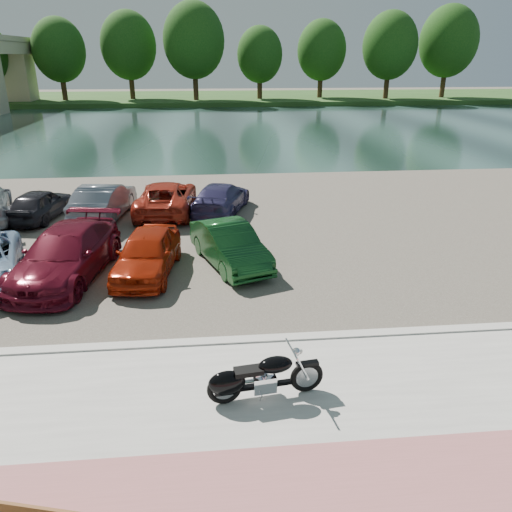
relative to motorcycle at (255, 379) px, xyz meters
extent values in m
plane|color=#595447|center=(0.91, 0.17, -0.56)|extent=(200.00, 200.00, 0.00)
cube|color=#A5A39B|center=(0.91, -0.83, -0.51)|extent=(60.00, 6.00, 0.10)
cube|color=#A35C5C|center=(0.91, -2.33, -0.46)|extent=(60.00, 2.00, 0.01)
cube|color=#A5A39B|center=(0.91, 2.17, -0.49)|extent=(60.00, 0.30, 0.14)
cube|color=#48443A|center=(0.91, 11.17, -0.54)|extent=(60.00, 18.00, 0.04)
cube|color=black|center=(0.91, 40.17, -0.56)|extent=(120.00, 40.00, 0.00)
cube|color=#1F4518|center=(0.91, 72.17, -0.26)|extent=(120.00, 24.00, 0.60)
cube|color=tan|center=(-27.09, 66.17, 3.04)|extent=(6.00, 4.00, 7.20)
cylinder|color=#392414|center=(-20.09, 66.17, 2.51)|extent=(0.70, 0.70, 4.95)
ellipsoid|color=#133A10|center=(-20.09, 66.17, 6.47)|extent=(6.93, 6.93, 8.32)
cylinder|color=#392414|center=(-11.09, 67.57, 2.74)|extent=(0.70, 0.70, 5.40)
ellipsoid|color=#133A10|center=(-11.09, 67.57, 7.06)|extent=(7.56, 7.56, 9.07)
cylinder|color=#392414|center=(-2.09, 64.77, 2.96)|extent=(0.70, 0.70, 5.85)
ellipsoid|color=#133A10|center=(-2.09, 64.77, 7.64)|extent=(8.19, 8.19, 9.83)
cylinder|color=#392414|center=(6.91, 66.17, 2.29)|extent=(0.70, 0.70, 4.50)
ellipsoid|color=#133A10|center=(6.91, 66.17, 5.89)|extent=(6.30, 6.30, 7.56)
cylinder|color=#392414|center=(15.91, 67.57, 2.51)|extent=(0.70, 0.70, 4.95)
ellipsoid|color=#133A10|center=(15.91, 67.57, 6.47)|extent=(6.93, 6.93, 8.32)
cylinder|color=#392414|center=(24.91, 64.77, 2.74)|extent=(0.70, 0.70, 5.40)
ellipsoid|color=#133A10|center=(24.91, 64.77, 7.06)|extent=(7.56, 7.56, 9.07)
cylinder|color=#392414|center=(33.91, 66.17, 2.96)|extent=(0.70, 0.70, 5.85)
ellipsoid|color=#133A10|center=(33.91, 66.17, 7.64)|extent=(8.19, 8.19, 9.83)
torus|color=black|center=(1.04, 0.13, -0.12)|extent=(0.69, 0.21, 0.68)
torus|color=black|center=(-0.60, -0.09, -0.12)|extent=(0.69, 0.21, 0.68)
cylinder|color=#B2B2B7|center=(1.04, 0.13, -0.12)|extent=(0.46, 0.12, 0.46)
cylinder|color=#B2B2B7|center=(-0.60, -0.09, -0.12)|extent=(0.46, 0.12, 0.46)
cylinder|color=silver|center=(0.91, 0.02, 0.18)|extent=(0.33, 0.09, 0.63)
cylinder|color=silver|center=(0.88, 0.22, 0.18)|extent=(0.33, 0.09, 0.63)
cylinder|color=silver|center=(0.71, 0.09, 0.57)|extent=(0.14, 0.75, 0.04)
sphere|color=silver|center=(0.81, 0.10, 0.49)|extent=(0.18, 0.18, 0.16)
sphere|color=silver|center=(0.88, 0.11, 0.49)|extent=(0.12, 0.12, 0.11)
cube|color=black|center=(1.04, 0.13, 0.19)|extent=(0.46, 0.20, 0.06)
cube|color=black|center=(0.22, 0.02, -0.18)|extent=(1.20, 0.26, 0.08)
cube|color=silver|center=(0.17, 0.02, -0.11)|extent=(0.49, 0.38, 0.34)
cylinder|color=silver|center=(0.27, 0.03, 0.09)|extent=(0.27, 0.21, 0.27)
cylinder|color=silver|center=(0.07, 0.00, 0.09)|extent=(0.27, 0.21, 0.27)
ellipsoid|color=black|center=(0.40, 0.05, 0.26)|extent=(0.72, 0.45, 0.32)
cube|color=black|center=(-0.13, -0.02, 0.20)|extent=(0.58, 0.35, 0.10)
ellipsoid|color=black|center=(-0.55, -0.08, 0.00)|extent=(0.77, 0.43, 0.50)
cube|color=black|center=(-0.60, -0.09, -0.07)|extent=(0.42, 0.23, 0.30)
cylinder|color=silver|center=(-0.15, 0.13, -0.24)|extent=(1.10, 0.24, 0.09)
cylinder|color=silver|center=(-0.15, 0.13, -0.16)|extent=(1.10, 0.24, 0.09)
cylinder|color=#B2B2B7|center=(0.09, -0.17, -0.33)|extent=(0.04, 0.14, 0.22)
imported|color=#570C1B|center=(-5.10, 6.41, 0.23)|extent=(2.93, 5.47, 1.51)
imported|color=#A6230B|center=(-2.72, 6.47, 0.16)|extent=(2.10, 4.18, 1.37)
imported|color=#113E18|center=(-0.16, 6.97, 0.14)|extent=(2.67, 4.28, 1.33)
imported|color=black|center=(-7.71, 12.54, 0.11)|extent=(2.12, 3.92, 1.27)
imported|color=slate|center=(-5.10, 12.39, 0.21)|extent=(2.12, 4.62, 1.47)
imported|color=#A62C1B|center=(-2.59, 12.95, 0.15)|extent=(2.55, 5.00, 1.35)
imported|color=#302C55|center=(-0.27, 12.76, 0.12)|extent=(2.98, 4.73, 1.28)
camera|label=1|loc=(-0.75, -7.98, 5.78)|focal=35.00mm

